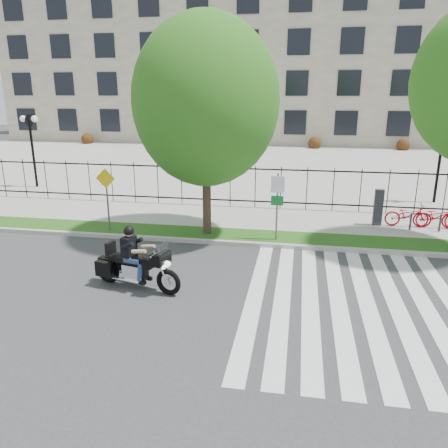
# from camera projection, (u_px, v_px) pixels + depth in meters

# --- Properties ---
(ground) EXTENTS (120.00, 120.00, 0.00)m
(ground) POSITION_uv_depth(u_px,v_px,m) (178.00, 290.00, 12.47)
(ground) COLOR #343436
(ground) RESTS_ON ground
(curb) EXTENTS (60.00, 0.20, 0.15)m
(curb) POSITION_uv_depth(u_px,v_px,m) (208.00, 242.00, 16.31)
(curb) COLOR #A8A59E
(curb) RESTS_ON ground
(grass_verge) EXTENTS (60.00, 1.50, 0.15)m
(grass_verge) POSITION_uv_depth(u_px,v_px,m) (213.00, 235.00, 17.11)
(grass_verge) COLOR #1A5014
(grass_verge) RESTS_ON ground
(sidewalk) EXTENTS (60.00, 3.50, 0.15)m
(sidewalk) POSITION_uv_depth(u_px,v_px,m) (224.00, 217.00, 19.47)
(sidewalk) COLOR #A5A39A
(sidewalk) RESTS_ON ground
(plaza) EXTENTS (80.00, 34.00, 0.10)m
(plaza) POSITION_uv_depth(u_px,v_px,m) (261.00, 160.00, 36.02)
(plaza) COLOR #A5A39A
(plaza) RESTS_ON ground
(crosswalk_stripes) EXTENTS (5.70, 8.00, 0.01)m
(crosswalk_stripes) POSITION_uv_depth(u_px,v_px,m) (353.00, 304.00, 11.66)
(crosswalk_stripes) COLOR silver
(crosswalk_stripes) RESTS_ON ground
(iron_fence) EXTENTS (30.00, 0.06, 2.00)m
(iron_fence) POSITION_uv_depth(u_px,v_px,m) (230.00, 186.00, 20.81)
(iron_fence) COLOR black
(iron_fence) RESTS_ON sidewalk
(office_building) EXTENTS (60.00, 21.90, 20.15)m
(office_building) POSITION_uv_depth(u_px,v_px,m) (279.00, 53.00, 51.93)
(office_building) COLOR gray
(office_building) RESTS_ON ground
(lamp_post_left) EXTENTS (1.06, 0.70, 4.25)m
(lamp_post_left) POSITION_uv_depth(u_px,v_px,m) (31.00, 133.00, 24.85)
(lamp_post_left) COLOR black
(lamp_post_left) RESTS_ON ground
(lamp_post_right) EXTENTS (1.06, 0.70, 4.25)m
(lamp_post_right) POSITION_uv_depth(u_px,v_px,m) (443.00, 140.00, 21.19)
(lamp_post_right) COLOR black
(lamp_post_right) RESTS_ON ground
(street_tree_1) EXTENTS (5.33, 5.33, 8.03)m
(street_tree_1) POSITION_uv_depth(u_px,v_px,m) (206.00, 102.00, 15.69)
(street_tree_1) COLOR #37291E
(street_tree_1) RESTS_ON grass_verge
(sign_pole_regulatory) EXTENTS (0.50, 0.09, 2.50)m
(sign_pole_regulatory) POSITION_uv_depth(u_px,v_px,m) (277.00, 198.00, 15.86)
(sign_pole_regulatory) COLOR #59595B
(sign_pole_regulatory) RESTS_ON grass_verge
(sign_pole_warning) EXTENTS (0.78, 0.09, 2.49)m
(sign_pole_warning) POSITION_uv_depth(u_px,v_px,m) (107.00, 191.00, 16.97)
(sign_pole_warning) COLOR #59595B
(sign_pole_warning) RESTS_ON grass_verge
(motorcycle_rider) EXTENTS (2.84, 1.25, 2.23)m
(motorcycle_rider) POSITION_uv_depth(u_px,v_px,m) (136.00, 264.00, 12.43)
(motorcycle_rider) COLOR black
(motorcycle_rider) RESTS_ON ground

